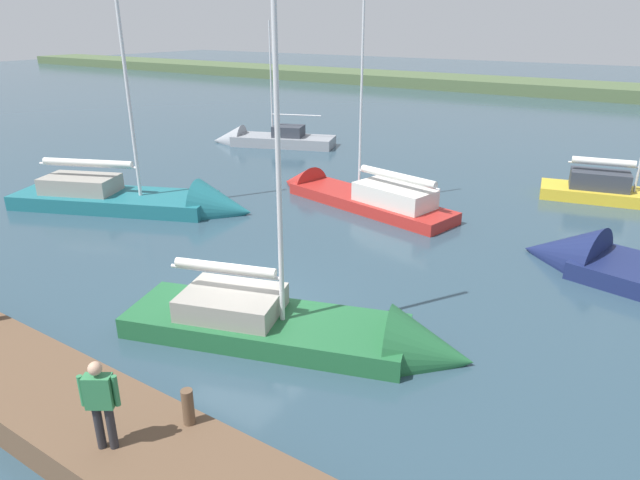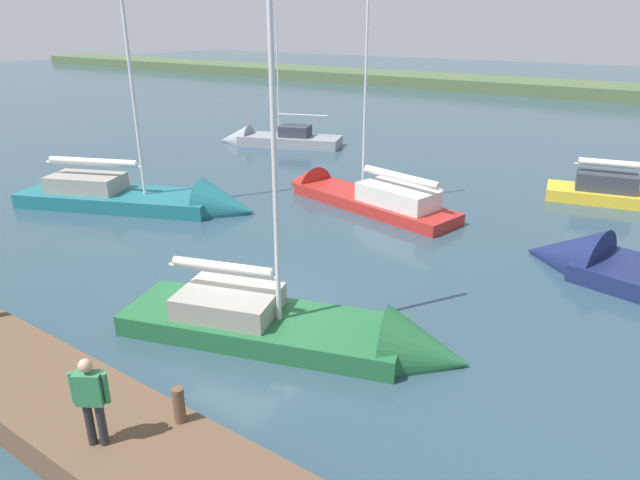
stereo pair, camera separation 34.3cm
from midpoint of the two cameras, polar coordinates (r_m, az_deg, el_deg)
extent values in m
plane|color=#2D4756|center=(14.98, -7.18, -7.20)|extent=(200.00, 200.00, 0.00)
cube|color=#4C603D|center=(63.91, 27.03, 12.92)|extent=(180.00, 8.00, 2.40)
cube|color=brown|center=(12.08, -24.40, -15.15)|extent=(25.85, 2.13, 0.66)
cylinder|color=brown|center=(10.25, -13.30, -16.13)|extent=(0.21, 0.21, 0.68)
cube|color=#1E6B75|center=(24.48, -19.45, 3.62)|extent=(8.50, 5.45, 0.91)
cone|color=#1E6B75|center=(22.46, -9.03, 3.05)|extent=(2.99, 3.12, 2.46)
cube|color=gray|center=(25.01, -22.48, 5.46)|extent=(3.35, 2.66, 0.66)
cylinder|color=silver|center=(22.91, -18.40, 15.64)|extent=(0.14, 0.14, 9.25)
cylinder|color=silver|center=(24.57, -21.84, 7.21)|extent=(4.00, 1.77, 0.11)
cylinder|color=silver|center=(24.55, -21.87, 7.48)|extent=(3.67, 1.76, 0.27)
cube|color=#B22823|center=(22.92, 5.78, 3.50)|extent=(7.79, 3.57, 0.74)
cone|color=#B22823|center=(25.80, -1.34, 5.67)|extent=(2.16, 2.31, 1.97)
cube|color=silver|center=(21.91, 8.40, 4.52)|extent=(3.40, 2.18, 0.72)
cylinder|color=silver|center=(22.35, 5.11, 14.29)|extent=(0.09, 0.09, 7.80)
cylinder|color=silver|center=(21.67, 8.70, 6.13)|extent=(3.84, 0.92, 0.08)
cylinder|color=silver|center=(21.64, 8.72, 6.43)|extent=(3.50, 1.04, 0.28)
cube|color=gray|center=(34.59, -2.79, 9.83)|extent=(6.49, 4.09, 0.96)
cone|color=gray|center=(35.79, -8.39, 10.03)|extent=(2.49, 2.61, 2.09)
cube|color=#333842|center=(34.34, -2.28, 11.11)|extent=(2.14, 1.92, 0.64)
cylinder|color=silver|center=(34.22, -4.04, 16.06)|extent=(0.09, 0.09, 6.57)
cylinder|color=silver|center=(34.03, -1.47, 12.70)|extent=(2.87, 1.12, 0.07)
cone|color=navy|center=(19.34, 24.03, -1.87)|extent=(2.76, 2.96, 2.56)
cube|color=#236638|center=(13.82, -5.19, -9.31)|extent=(7.16, 4.14, 0.85)
cone|color=#236638|center=(13.06, 11.52, -11.72)|extent=(2.49, 2.63, 2.14)
cube|color=gray|center=(13.78, -8.61, -6.23)|extent=(2.78, 2.37, 0.55)
cylinder|color=silver|center=(11.98, -3.91, 9.11)|extent=(0.12, 0.12, 8.14)
cylinder|color=silver|center=(13.48, -9.26, -3.18)|extent=(2.73, 0.96, 0.09)
cylinder|color=silver|center=(13.43, -9.29, -2.71)|extent=(2.50, 1.00, 0.22)
cube|color=gold|center=(26.77, 29.30, 3.28)|extent=(6.67, 3.14, 0.97)
cube|color=#333842|center=(26.45, 27.62, 5.34)|extent=(2.53, 1.74, 0.74)
cylinder|color=silver|center=(26.30, 27.92, 6.70)|extent=(2.67, 0.62, 0.08)
cylinder|color=silver|center=(26.28, 27.96, 6.95)|extent=(2.45, 0.78, 0.30)
cylinder|color=#28282D|center=(10.10, -20.52, -17.23)|extent=(0.14, 0.14, 0.81)
cylinder|color=#28282D|center=(10.18, -21.60, -17.09)|extent=(0.14, 0.14, 0.81)
cube|color=#337F4C|center=(9.74, -21.62, -13.96)|extent=(0.49, 0.42, 0.57)
sphere|color=tan|center=(9.51, -21.98, -11.85)|extent=(0.22, 0.22, 0.22)
cylinder|color=#337F4C|center=(9.63, -20.12, -14.06)|extent=(0.09, 0.09, 0.54)
cylinder|color=#337F4C|center=(9.84, -23.11, -13.72)|extent=(0.09, 0.09, 0.54)
camera|label=1|loc=(0.17, -89.41, 0.23)|focal=31.21mm
camera|label=2|loc=(0.17, 90.59, -0.23)|focal=31.21mm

